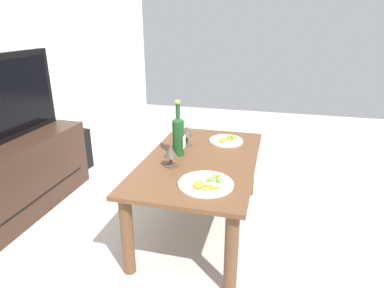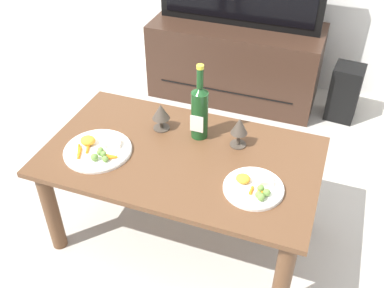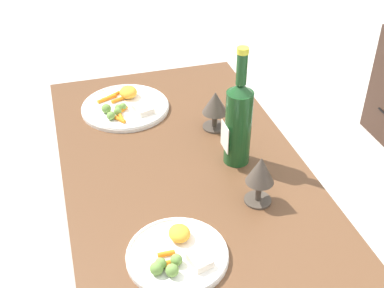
{
  "view_description": "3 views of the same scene",
  "coord_description": "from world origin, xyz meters",
  "px_view_note": "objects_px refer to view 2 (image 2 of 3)",
  "views": [
    {
      "loc": [
        -1.92,
        -0.43,
        1.33
      ],
      "look_at": [
        -0.01,
        0.06,
        0.59
      ],
      "focal_mm": 31.35,
      "sensor_mm": 36.0,
      "label": 1
    },
    {
      "loc": [
        0.56,
        -1.39,
        1.72
      ],
      "look_at": [
        0.04,
        0.02,
        0.55
      ],
      "focal_mm": 41.66,
      "sensor_mm": 36.0,
      "label": 2
    },
    {
      "loc": [
        1.15,
        -0.3,
        1.41
      ],
      "look_at": [
        0.01,
        0.03,
        0.57
      ],
      "focal_mm": 47.76,
      "sensor_mm": 36.0,
      "label": 3
    }
  ],
  "objects_px": {
    "tv_stand": "(235,61)",
    "goblet_left": "(161,113)",
    "dinner_plate_right": "(254,187)",
    "dinner_plate_left": "(98,150)",
    "goblet_right": "(239,128)",
    "dining_table": "(181,170)",
    "floor_speaker": "(344,93)",
    "wine_bottle": "(200,110)"
  },
  "relations": [
    {
      "from": "dinner_plate_left",
      "to": "goblet_left",
      "type": "bearing_deg",
      "value": 53.03
    },
    {
      "from": "wine_bottle",
      "to": "goblet_left",
      "type": "bearing_deg",
      "value": -178.03
    },
    {
      "from": "goblet_left",
      "to": "dinner_plate_right",
      "type": "height_order",
      "value": "goblet_left"
    },
    {
      "from": "tv_stand",
      "to": "dinner_plate_left",
      "type": "relative_size",
      "value": 3.86
    },
    {
      "from": "goblet_right",
      "to": "dinner_plate_right",
      "type": "xyz_separation_m",
      "value": [
        0.13,
        -0.26,
        -0.08
      ]
    },
    {
      "from": "dining_table",
      "to": "tv_stand",
      "type": "height_order",
      "value": "tv_stand"
    },
    {
      "from": "dining_table",
      "to": "tv_stand",
      "type": "relative_size",
      "value": 1.04
    },
    {
      "from": "goblet_left",
      "to": "dinner_plate_right",
      "type": "xyz_separation_m",
      "value": [
        0.51,
        -0.26,
        -0.07
      ]
    },
    {
      "from": "dining_table",
      "to": "floor_speaker",
      "type": "relative_size",
      "value": 3.18
    },
    {
      "from": "tv_stand",
      "to": "dinner_plate_right",
      "type": "bearing_deg",
      "value": -72.2
    },
    {
      "from": "goblet_right",
      "to": "dinner_plate_left",
      "type": "height_order",
      "value": "goblet_right"
    },
    {
      "from": "tv_stand",
      "to": "goblet_left",
      "type": "bearing_deg",
      "value": -91.54
    },
    {
      "from": "floor_speaker",
      "to": "dining_table",
      "type": "bearing_deg",
      "value": -110.31
    },
    {
      "from": "floor_speaker",
      "to": "dinner_plate_left",
      "type": "height_order",
      "value": "dinner_plate_left"
    },
    {
      "from": "dining_table",
      "to": "goblet_right",
      "type": "height_order",
      "value": "goblet_right"
    },
    {
      "from": "goblet_right",
      "to": "goblet_left",
      "type": "bearing_deg",
      "value": 180.0
    },
    {
      "from": "dining_table",
      "to": "goblet_right",
      "type": "bearing_deg",
      "value": 34.81
    },
    {
      "from": "dinner_plate_right",
      "to": "goblet_right",
      "type": "bearing_deg",
      "value": 117.65
    },
    {
      "from": "wine_bottle",
      "to": "dinner_plate_left",
      "type": "xyz_separation_m",
      "value": [
        -0.38,
        -0.26,
        -0.13
      ]
    },
    {
      "from": "dining_table",
      "to": "wine_bottle",
      "type": "height_order",
      "value": "wine_bottle"
    },
    {
      "from": "tv_stand",
      "to": "dinner_plate_left",
      "type": "xyz_separation_m",
      "value": [
        -0.23,
        -1.47,
        0.25
      ]
    },
    {
      "from": "dining_table",
      "to": "dinner_plate_right",
      "type": "distance_m",
      "value": 0.38
    },
    {
      "from": "tv_stand",
      "to": "goblet_left",
      "type": "distance_m",
      "value": 1.26
    },
    {
      "from": "floor_speaker",
      "to": "wine_bottle",
      "type": "height_order",
      "value": "wine_bottle"
    },
    {
      "from": "tv_stand",
      "to": "floor_speaker",
      "type": "relative_size",
      "value": 3.07
    },
    {
      "from": "dinner_plate_right",
      "to": "dinner_plate_left",
      "type": "bearing_deg",
      "value": 179.96
    },
    {
      "from": "goblet_left",
      "to": "dinner_plate_left",
      "type": "height_order",
      "value": "goblet_left"
    },
    {
      "from": "wine_bottle",
      "to": "goblet_right",
      "type": "distance_m",
      "value": 0.19
    },
    {
      "from": "dining_table",
      "to": "dinner_plate_left",
      "type": "relative_size",
      "value": 4.0
    },
    {
      "from": "tv_stand",
      "to": "dinner_plate_right",
      "type": "height_order",
      "value": "dinner_plate_right"
    },
    {
      "from": "goblet_right",
      "to": "dinner_plate_left",
      "type": "bearing_deg",
      "value": -155.5
    },
    {
      "from": "wine_bottle",
      "to": "goblet_right",
      "type": "height_order",
      "value": "wine_bottle"
    },
    {
      "from": "dining_table",
      "to": "wine_bottle",
      "type": "relative_size",
      "value": 3.31
    },
    {
      "from": "tv_stand",
      "to": "floor_speaker",
      "type": "distance_m",
      "value": 0.77
    },
    {
      "from": "goblet_left",
      "to": "goblet_right",
      "type": "relative_size",
      "value": 0.91
    },
    {
      "from": "goblet_left",
      "to": "dinner_plate_right",
      "type": "relative_size",
      "value": 0.54
    },
    {
      "from": "dining_table",
      "to": "dinner_plate_right",
      "type": "relative_size",
      "value": 4.92
    },
    {
      "from": "dining_table",
      "to": "dinner_plate_right",
      "type": "xyz_separation_m",
      "value": [
        0.35,
        -0.11,
        0.1
      ]
    },
    {
      "from": "dining_table",
      "to": "tv_stand",
      "type": "bearing_deg",
      "value": 95.16
    },
    {
      "from": "tv_stand",
      "to": "wine_bottle",
      "type": "distance_m",
      "value": 1.27
    },
    {
      "from": "dinner_plate_left",
      "to": "dinner_plate_right",
      "type": "distance_m",
      "value": 0.7
    },
    {
      "from": "tv_stand",
      "to": "wine_bottle",
      "type": "xyz_separation_m",
      "value": [
        0.15,
        -1.21,
        0.37
      ]
    }
  ]
}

